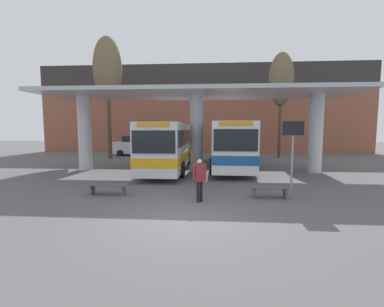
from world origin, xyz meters
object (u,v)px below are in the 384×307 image
(transit_bus_left_bay, at_px, (170,144))
(parked_car_street, at_px, (136,146))
(poplar_tree_behind_right, at_px, (108,69))
(info_sign_platform, at_px, (293,143))
(transit_bus_center_bay, at_px, (230,142))
(waiting_bench_near_pillar, at_px, (108,187))
(pedestrian_waiting, at_px, (200,176))
(waiting_bench_mid_platform, at_px, (270,190))
(poplar_tree_behind_left, at_px, (281,80))

(transit_bus_left_bay, height_order, parked_car_street, transit_bus_left_bay)
(poplar_tree_behind_right, bearing_deg, info_sign_platform, -44.18)
(transit_bus_center_bay, relative_size, waiting_bench_near_pillar, 6.86)
(transit_bus_center_bay, xyz_separation_m, pedestrian_waiting, (-1.88, -9.82, -0.82))
(transit_bus_left_bay, bearing_deg, waiting_bench_near_pillar, 77.98)
(transit_bus_left_bay, relative_size, pedestrian_waiting, 6.46)
(transit_bus_left_bay, height_order, pedestrian_waiting, transit_bus_left_bay)
(waiting_bench_near_pillar, distance_m, parked_car_street, 16.74)
(waiting_bench_mid_platform, distance_m, poplar_tree_behind_left, 17.56)
(transit_bus_left_bay, relative_size, parked_car_street, 2.40)
(transit_bus_center_bay, height_order, pedestrian_waiting, transit_bus_center_bay)
(info_sign_platform, distance_m, poplar_tree_behind_left, 16.07)
(pedestrian_waiting, bearing_deg, poplar_tree_behind_left, 30.26)
(transit_bus_left_bay, relative_size, waiting_bench_mid_platform, 7.07)
(transit_bus_left_bay, distance_m, waiting_bench_near_pillar, 7.82)
(parked_car_street, bearing_deg, transit_bus_center_bay, -36.01)
(transit_bus_center_bay, relative_size, info_sign_platform, 3.75)
(waiting_bench_near_pillar, bearing_deg, poplar_tree_behind_right, 111.35)
(waiting_bench_near_pillar, distance_m, poplar_tree_behind_right, 16.62)
(waiting_bench_near_pillar, distance_m, info_sign_platform, 8.26)
(poplar_tree_behind_left, relative_size, poplar_tree_behind_right, 0.89)
(transit_bus_center_bay, bearing_deg, pedestrian_waiting, 80.38)
(parked_car_street, bearing_deg, info_sign_platform, -52.00)
(info_sign_platform, bearing_deg, parked_car_street, 126.25)
(transit_bus_left_bay, bearing_deg, parked_car_street, -59.86)
(poplar_tree_behind_left, xyz_separation_m, parked_car_street, (-14.86, 0.96, -6.58))
(transit_bus_left_bay, bearing_deg, poplar_tree_behind_left, -141.06)
(transit_bus_center_bay, relative_size, poplar_tree_behind_left, 1.17)
(waiting_bench_near_pillar, xyz_separation_m, poplar_tree_behind_right, (-5.28, 13.50, 8.13))
(waiting_bench_mid_platform, xyz_separation_m, pedestrian_waiting, (-2.91, -0.81, 0.70))
(waiting_bench_near_pillar, distance_m, pedestrian_waiting, 4.19)
(poplar_tree_behind_left, xyz_separation_m, poplar_tree_behind_right, (-16.60, -1.88, 0.86))
(waiting_bench_near_pillar, height_order, waiting_bench_mid_platform, same)
(transit_bus_center_bay, distance_m, pedestrian_waiting, 10.03)
(waiting_bench_near_pillar, bearing_deg, waiting_bench_mid_platform, 0.00)
(transit_bus_left_bay, relative_size, waiting_bench_near_pillar, 6.27)
(poplar_tree_behind_left, distance_m, poplar_tree_behind_right, 16.72)
(transit_bus_left_bay, height_order, poplar_tree_behind_right, poplar_tree_behind_right)
(poplar_tree_behind_left, bearing_deg, parked_car_street, 176.30)
(transit_bus_left_bay, xyz_separation_m, waiting_bench_near_pillar, (-1.59, -7.51, -1.46))
(transit_bus_left_bay, relative_size, poplar_tree_behind_left, 1.07)
(waiting_bench_mid_platform, distance_m, parked_car_street, 19.44)
(waiting_bench_mid_platform, bearing_deg, poplar_tree_behind_right, 132.20)
(waiting_bench_near_pillar, height_order, pedestrian_waiting, pedestrian_waiting)
(waiting_bench_mid_platform, height_order, poplar_tree_behind_left, poplar_tree_behind_left)
(poplar_tree_behind_left, bearing_deg, pedestrian_waiting, -114.16)
(transit_bus_left_bay, xyz_separation_m, parked_car_street, (-5.14, 8.83, -0.77))
(poplar_tree_behind_left, bearing_deg, transit_bus_left_bay, -141.02)
(pedestrian_waiting, distance_m, poplar_tree_behind_right, 18.64)
(transit_bus_center_bay, distance_m, poplar_tree_behind_right, 13.77)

